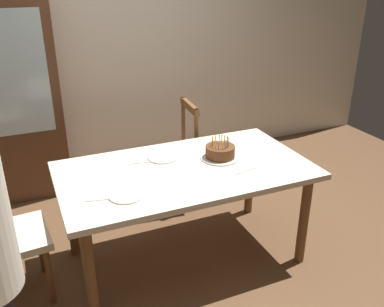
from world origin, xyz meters
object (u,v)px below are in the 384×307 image
at_px(dining_table, 185,179).
at_px(birthday_cake, 220,153).
at_px(plate_far_side, 163,157).
at_px(chair_spindle_back, 172,158).
at_px(plate_near_celebrant, 127,195).

height_order(dining_table, birthday_cake, birthday_cake).
bearing_deg(plate_far_side, chair_spindle_back, 64.06).
height_order(birthday_cake, chair_spindle_back, chair_spindle_back).
distance_m(dining_table, plate_far_side, 0.25).
distance_m(plate_near_celebrant, chair_spindle_back, 1.25).
height_order(birthday_cake, plate_near_celebrant, birthday_cake).
xyz_separation_m(birthday_cake, plate_far_side, (-0.38, 0.17, -0.04)).
bearing_deg(chair_spindle_back, dining_table, -103.85).
distance_m(dining_table, chair_spindle_back, 0.84).
bearing_deg(chair_spindle_back, plate_near_celebrant, -123.57).
bearing_deg(plate_near_celebrant, birthday_cake, 18.90).
bearing_deg(dining_table, plate_far_side, 111.88).
bearing_deg(birthday_cake, plate_far_side, 156.06).
height_order(dining_table, plate_near_celebrant, plate_near_celebrant).
height_order(plate_far_side, chair_spindle_back, chair_spindle_back).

